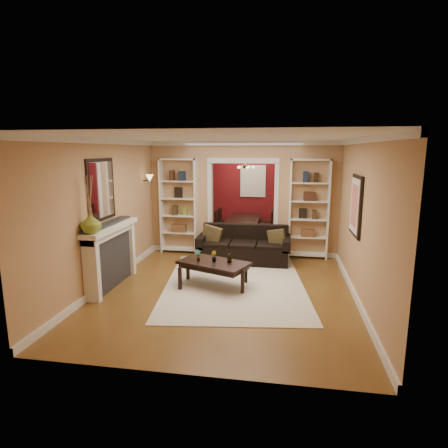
% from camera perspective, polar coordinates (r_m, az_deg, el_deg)
% --- Properties ---
extents(floor, '(8.00, 8.00, 0.00)m').
position_cam_1_polar(floor, '(8.15, 1.83, -6.62)').
color(floor, brown).
rests_on(floor, ground).
extents(ceiling, '(8.00, 8.00, 0.00)m').
position_cam_1_polar(ceiling, '(7.76, 1.96, 12.73)').
color(ceiling, white).
rests_on(ceiling, ground).
extents(wall_back, '(8.00, 0.00, 8.00)m').
position_cam_1_polar(wall_back, '(11.79, 4.45, 5.59)').
color(wall_back, tan).
rests_on(wall_back, ground).
extents(wall_front, '(8.00, 0.00, 8.00)m').
position_cam_1_polar(wall_front, '(3.99, -5.66, -5.45)').
color(wall_front, tan).
rests_on(wall_front, ground).
extents(wall_left, '(0.00, 8.00, 8.00)m').
position_cam_1_polar(wall_left, '(8.43, -13.47, 3.10)').
color(wall_left, tan).
rests_on(wall_left, ground).
extents(wall_right, '(0.00, 8.00, 8.00)m').
position_cam_1_polar(wall_right, '(7.87, 18.37, 2.29)').
color(wall_right, tan).
rests_on(wall_right, ground).
extents(partition_wall, '(4.50, 0.15, 2.70)m').
position_cam_1_polar(partition_wall, '(9.02, 2.89, 3.90)').
color(partition_wall, tan).
rests_on(partition_wall, floor).
extents(red_back_panel, '(4.44, 0.04, 2.64)m').
position_cam_1_polar(red_back_panel, '(11.76, 4.43, 5.43)').
color(red_back_panel, maroon).
rests_on(red_back_panel, floor).
extents(dining_window, '(0.78, 0.03, 0.98)m').
position_cam_1_polar(dining_window, '(11.70, 4.43, 6.53)').
color(dining_window, '#8CA5CC').
rests_on(dining_window, wall_back).
extents(area_rug, '(3.00, 3.88, 0.01)m').
position_cam_1_polar(area_rug, '(7.19, 1.62, -9.03)').
color(area_rug, silver).
rests_on(area_rug, floor).
extents(sofa, '(2.07, 0.89, 0.81)m').
position_cam_1_polar(sofa, '(8.45, 3.05, -3.13)').
color(sofa, black).
rests_on(sofa, floor).
extents(pillow_left, '(0.45, 0.21, 0.43)m').
position_cam_1_polar(pillow_left, '(8.49, -1.88, -1.61)').
color(pillow_left, brown).
rests_on(pillow_left, sofa).
extents(pillow_right, '(0.39, 0.20, 0.37)m').
position_cam_1_polar(pillow_right, '(8.34, 8.06, -2.15)').
color(pillow_right, brown).
rests_on(pillow_right, sofa).
extents(coffee_table, '(1.42, 1.10, 0.48)m').
position_cam_1_polar(coffee_table, '(6.98, -1.56, -7.63)').
color(coffee_table, black).
rests_on(coffee_table, floor).
extents(plant_left, '(0.14, 0.12, 0.21)m').
position_cam_1_polar(plant_left, '(6.94, -3.96, -4.79)').
color(plant_left, '#336626').
rests_on(plant_left, coffee_table).
extents(plant_center, '(0.14, 0.14, 0.20)m').
position_cam_1_polar(plant_center, '(6.88, -1.58, -4.96)').
color(plant_center, '#336626').
rests_on(plant_center, coffee_table).
extents(plant_right, '(0.11, 0.11, 0.18)m').
position_cam_1_polar(plant_right, '(6.84, 0.84, -5.14)').
color(plant_right, '#336626').
rests_on(plant_right, coffee_table).
extents(bookshelf_left, '(0.90, 0.30, 2.30)m').
position_cam_1_polar(bookshelf_left, '(9.19, -6.90, 2.71)').
color(bookshelf_left, white).
rests_on(bookshelf_left, floor).
extents(bookshelf_right, '(0.90, 0.30, 2.30)m').
position_cam_1_polar(bookshelf_right, '(8.84, 12.79, 2.18)').
color(bookshelf_right, white).
rests_on(bookshelf_right, floor).
extents(fireplace, '(0.32, 1.70, 1.16)m').
position_cam_1_polar(fireplace, '(7.18, -16.62, -4.72)').
color(fireplace, white).
rests_on(fireplace, floor).
extents(vase, '(0.34, 0.34, 0.34)m').
position_cam_1_polar(vase, '(6.42, -19.63, 0.15)').
color(vase, olive).
rests_on(vase, fireplace).
extents(mirror, '(0.03, 0.95, 1.10)m').
position_cam_1_polar(mirror, '(7.02, -18.21, 4.99)').
color(mirror, silver).
rests_on(mirror, wall_left).
extents(wall_sconce, '(0.18, 0.18, 0.22)m').
position_cam_1_polar(wall_sconce, '(8.85, -11.64, 6.67)').
color(wall_sconce, '#FFE0A5').
rests_on(wall_sconce, wall_left).
extents(framed_art, '(0.04, 0.85, 1.05)m').
position_cam_1_polar(framed_art, '(6.86, 19.40, 2.68)').
color(framed_art, black).
rests_on(framed_art, wall_right).
extents(dining_table, '(1.65, 0.92, 0.58)m').
position_cam_1_polar(dining_table, '(10.82, 3.16, -0.57)').
color(dining_table, black).
rests_on(dining_table, floor).
extents(dining_chair_nw, '(0.55, 0.55, 0.86)m').
position_cam_1_polar(dining_chair_nw, '(10.57, 0.03, -0.06)').
color(dining_chair_nw, black).
rests_on(dining_chair_nw, floor).
extents(dining_chair_ne, '(0.53, 0.53, 0.88)m').
position_cam_1_polar(dining_chair_ne, '(10.45, 5.99, -0.19)').
color(dining_chair_ne, black).
rests_on(dining_chair_ne, floor).
extents(dining_chair_sw, '(0.48, 0.48, 0.84)m').
position_cam_1_polar(dining_chair_sw, '(11.16, 0.53, 0.47)').
color(dining_chair_sw, black).
rests_on(dining_chair_sw, floor).
extents(dining_chair_se, '(0.54, 0.54, 0.85)m').
position_cam_1_polar(dining_chair_se, '(11.04, 6.18, 0.34)').
color(dining_chair_se, black).
rests_on(dining_chair_se, floor).
extents(chandelier, '(0.50, 0.50, 0.30)m').
position_cam_1_polar(chandelier, '(10.45, 3.87, 8.57)').
color(chandelier, '#352818').
rests_on(chandelier, ceiling).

